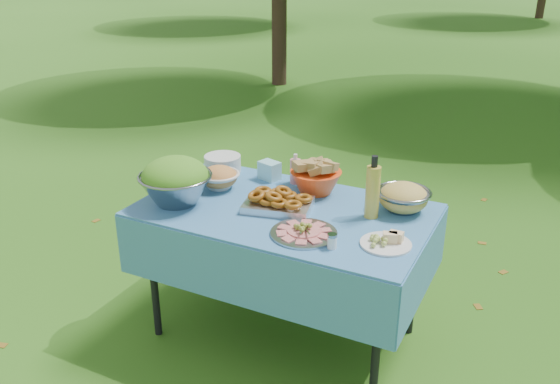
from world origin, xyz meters
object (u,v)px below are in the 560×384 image
at_px(pasta_bowl_steel, 403,197).
at_px(charcuterie_platter, 304,227).
at_px(bread_bowl, 316,176).
at_px(salad_bowl, 175,181).
at_px(oil_bottle, 373,187).
at_px(picnic_table, 284,273).
at_px(plate_stack, 223,163).

distance_m(pasta_bowl_steel, charcuterie_platter, 0.58).
bearing_deg(pasta_bowl_steel, bread_bowl, 178.11).
bearing_deg(bread_bowl, salad_bowl, -142.38).
distance_m(salad_bowl, pasta_bowl_steel, 1.16).
relative_size(bread_bowl, oil_bottle, 0.88).
xyz_separation_m(picnic_table, plate_stack, (-0.56, 0.31, 0.43)).
bearing_deg(picnic_table, salad_bowl, -161.06).
bearing_deg(oil_bottle, plate_stack, 168.23).
xyz_separation_m(bread_bowl, pasta_bowl_steel, (0.48, -0.02, -0.02)).
xyz_separation_m(picnic_table, bread_bowl, (0.05, 0.27, 0.47)).
height_order(picnic_table, oil_bottle, oil_bottle).
xyz_separation_m(bread_bowl, charcuterie_platter, (0.15, -0.48, -0.06)).
xyz_separation_m(picnic_table, oil_bottle, (0.42, 0.11, 0.54)).
bearing_deg(bread_bowl, charcuterie_platter, -72.61).
xyz_separation_m(plate_stack, pasta_bowl_steel, (1.10, -0.06, 0.02)).
height_order(bread_bowl, oil_bottle, oil_bottle).
bearing_deg(bread_bowl, plate_stack, 175.98).
distance_m(salad_bowl, bread_bowl, 0.74).
bearing_deg(pasta_bowl_steel, oil_bottle, -128.59).
distance_m(pasta_bowl_steel, oil_bottle, 0.21).
height_order(charcuterie_platter, oil_bottle, oil_bottle).
xyz_separation_m(salad_bowl, oil_bottle, (0.96, 0.29, 0.04)).
height_order(picnic_table, pasta_bowl_steel, pasta_bowl_steel).
height_order(pasta_bowl_steel, charcuterie_platter, pasta_bowl_steel).
relative_size(picnic_table, salad_bowl, 3.89).
bearing_deg(bread_bowl, picnic_table, -101.51).
height_order(pasta_bowl_steel, oil_bottle, oil_bottle).
height_order(picnic_table, charcuterie_platter, charcuterie_platter).
bearing_deg(picnic_table, bread_bowl, 78.49).
distance_m(picnic_table, bread_bowl, 0.55).
bearing_deg(oil_bottle, charcuterie_platter, -123.95).
distance_m(picnic_table, oil_bottle, 0.69).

